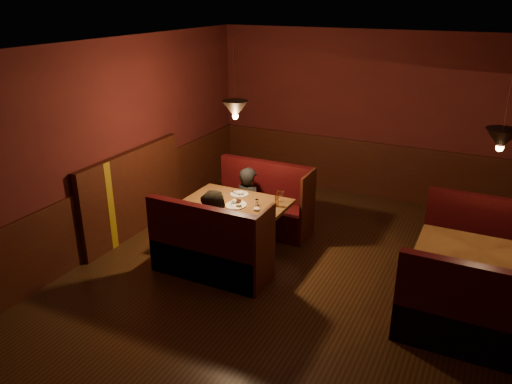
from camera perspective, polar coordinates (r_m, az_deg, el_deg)
The scene contains 9 objects.
room at distance 5.98m, azimuth 3.53°, elevation -1.84°, with size 6.02×7.02×2.92m.
main_table at distance 6.98m, azimuth -2.09°, elevation -2.40°, with size 1.41×0.86×0.99m.
main_bench_far at distance 7.73m, azimuth 0.85°, elevation -1.90°, with size 1.56×0.56×1.06m.
main_bench_near at distance 6.47m, azimuth -5.34°, elevation -7.03°, with size 1.56×0.56×1.06m.
second_table at distance 6.25m, azimuth 23.97°, elevation -7.71°, with size 1.35×0.86×0.76m.
second_bench_far at distance 7.07m, azimuth 24.39°, elevation -6.37°, with size 1.49×0.56×1.07m.
second_bench_near at distance 5.67m, azimuth 23.37°, elevation -13.48°, with size 1.49×0.56×1.07m.
diner_a at distance 7.49m, azimuth -0.85°, elevation 0.30°, with size 0.51×0.34×1.40m, color black.
diner_b at distance 6.36m, azimuth -4.61°, elevation -3.40°, with size 0.73×0.57×1.49m, color black.
Camera 1 is at (1.82, -5.02, 3.45)m, focal length 35.00 mm.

